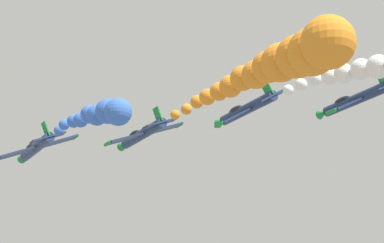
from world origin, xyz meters
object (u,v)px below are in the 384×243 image
(airplane_left_outer, at_px, (246,109))
(airplane_right_outer, at_px, (355,100))
(airplane_left_inner, at_px, (36,147))
(airplane_right_inner, at_px, (142,134))

(airplane_left_outer, xyz_separation_m, airplane_right_outer, (9.05, -6.83, 0.59))
(airplane_left_inner, xyz_separation_m, airplane_right_inner, (9.41, -7.40, 1.06))
(airplane_right_inner, distance_m, airplane_right_outer, 22.93)
(airplane_left_inner, height_order, airplane_right_outer, airplane_right_outer)
(airplane_left_inner, bearing_deg, airplane_left_outer, -41.23)
(airplane_right_inner, height_order, airplane_right_outer, airplane_right_outer)
(airplane_right_inner, relative_size, airplane_left_outer, 1.00)
(airplane_left_inner, bearing_deg, airplane_right_outer, -39.87)
(airplane_left_inner, height_order, airplane_left_outer, airplane_left_outer)
(airplane_left_inner, relative_size, airplane_left_outer, 1.00)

